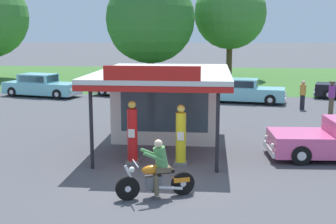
# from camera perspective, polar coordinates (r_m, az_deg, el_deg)

# --- Properties ---
(ground_plane) EXTENTS (300.00, 300.00, 0.00)m
(ground_plane) POSITION_cam_1_polar(r_m,az_deg,el_deg) (13.38, -0.84, -8.90)
(ground_plane) COLOR #4C4C51
(grass_verge_strip) EXTENTS (120.00, 24.00, 0.01)m
(grass_verge_strip) POSITION_cam_1_polar(r_m,az_deg,el_deg) (42.81, 3.67, 4.35)
(grass_verge_strip) COLOR #3D6B2D
(grass_verge_strip) RESTS_ON ground
(service_station_kiosk) EXTENTS (4.88, 6.95, 3.35)m
(service_station_kiosk) POSITION_cam_1_polar(r_m,az_deg,el_deg) (18.31, -0.10, 1.81)
(service_station_kiosk) COLOR silver
(service_station_kiosk) RESTS_ON ground
(gas_pump_nearside) EXTENTS (0.44, 0.44, 2.11)m
(gas_pump_nearside) POSITION_cam_1_polar(r_m,az_deg,el_deg) (15.08, -4.51, -2.87)
(gas_pump_nearside) COLOR slate
(gas_pump_nearside) RESTS_ON ground
(gas_pump_offside) EXTENTS (0.44, 0.44, 2.01)m
(gas_pump_offside) POSITION_cam_1_polar(r_m,az_deg,el_deg) (14.90, 1.63, -3.21)
(gas_pump_offside) COLOR slate
(gas_pump_offside) RESTS_ON ground
(motorcycle_with_rider) EXTENTS (2.04, 0.95, 1.58)m
(motorcycle_with_rider) POSITION_cam_1_polar(r_m,az_deg,el_deg) (12.07, -1.40, -7.77)
(motorcycle_with_rider) COLOR black
(motorcycle_with_rider) RESTS_ON ground
(parked_car_back_row_far_right) EXTENTS (5.57, 3.02, 1.51)m
(parked_car_back_row_far_right) POSITION_cam_1_polar(r_m,az_deg,el_deg) (30.76, -4.75, 3.32)
(parked_car_back_row_far_right) COLOR beige
(parked_car_back_row_far_right) RESTS_ON ground
(parked_car_back_row_left) EXTENTS (5.56, 2.93, 1.51)m
(parked_car_back_row_left) POSITION_cam_1_polar(r_m,az_deg,el_deg) (31.62, -15.71, 3.16)
(parked_car_back_row_left) COLOR #7AC6D1
(parked_car_back_row_left) RESTS_ON ground
(parked_car_back_row_centre_right) EXTENTS (5.43, 2.58, 1.46)m
(parked_car_back_row_centre_right) POSITION_cam_1_polar(r_m,az_deg,el_deg) (28.28, 9.29, 2.56)
(parked_car_back_row_centre_right) COLOR #7AC6D1
(parked_car_back_row_centre_right) RESTS_ON ground
(bystander_leaning_by_kiosk) EXTENTS (0.39, 0.39, 1.77)m
(bystander_leaning_by_kiosk) POSITION_cam_1_polar(r_m,az_deg,el_deg) (25.30, 19.90, 1.84)
(bystander_leaning_by_kiosk) COLOR brown
(bystander_leaning_by_kiosk) RESTS_ON ground
(bystander_standing_back_lot) EXTENTS (0.34, 0.34, 1.64)m
(bystander_standing_back_lot) POSITION_cam_1_polar(r_m,az_deg,el_deg) (26.42, 16.60, 2.15)
(bystander_standing_back_lot) COLOR black
(bystander_standing_back_lot) RESTS_ON ground
(tree_oak_distant_spare) EXTENTS (6.54, 6.54, 9.20)m
(tree_oak_distant_spare) POSITION_cam_1_polar(r_m,az_deg,el_deg) (42.55, 7.95, 12.11)
(tree_oak_distant_spare) COLOR brown
(tree_oak_distant_spare) RESTS_ON ground
(tree_oak_right) EXTENTS (7.43, 7.43, 9.04)m
(tree_oak_right) POSITION_cam_1_polar(r_m,az_deg,el_deg) (38.52, -2.55, 11.33)
(tree_oak_right) COLOR brown
(tree_oak_right) RESTS_ON ground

